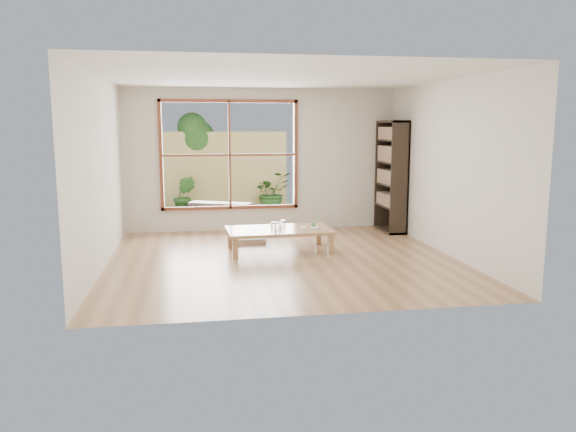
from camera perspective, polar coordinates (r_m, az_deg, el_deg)
name	(u,v)px	position (r m, az deg, el deg)	size (l,w,h in m)	color
ground	(283,259)	(8.24, -0.54, -4.37)	(5.00, 5.00, 0.00)	tan
low_table	(279,231)	(8.69, -0.90, -1.58)	(1.64, 0.96, 0.35)	#A58250
floor_cushion	(247,239)	(9.51, -4.18, -2.30)	(0.60, 0.60, 0.09)	beige
bookshelf	(391,176)	(10.48, 10.44, 3.99)	(0.32, 0.91, 2.02)	black
glass_tall	(277,226)	(8.51, -1.12, -1.06)	(0.07, 0.07, 0.13)	silver
glass_mid	(281,226)	(8.68, -0.72, -0.99)	(0.07, 0.07, 0.10)	silver
glass_short	(283,223)	(8.87, -0.51, -0.74)	(0.08, 0.08, 0.10)	silver
glass_small	(273,225)	(8.76, -1.52, -0.91)	(0.07, 0.07, 0.09)	silver
food_tray	(310,227)	(8.74, 2.28, -1.12)	(0.30, 0.24, 0.08)	white
deck	(227,220)	(11.66, -6.19, -0.42)	(2.80, 2.00, 0.05)	#322D25
garden_bench	(220,206)	(11.25, -6.92, 1.06)	(1.28, 0.84, 0.39)	black
bamboo_fence	(224,173)	(12.54, -6.53, 4.39)	(2.80, 0.06, 1.80)	#D0BC6A
shrub_right	(272,192)	(12.46, -1.65, 2.45)	(0.81, 0.70, 0.90)	#2D561F
shrub_left	(184,196)	(12.18, -10.49, 2.03)	(0.47, 0.38, 0.85)	#2D561F
garden_tree	(192,139)	(12.78, -9.73, 7.67)	(1.04, 0.85, 2.22)	#4C3D2D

